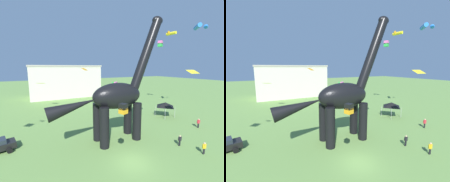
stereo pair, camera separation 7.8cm
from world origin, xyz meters
The scene contains 16 objects.
ground_plane centered at (0.00, 0.00, 0.00)m, with size 240.00×240.00×0.00m, color #6B9347.
dinosaur_sculpture centered at (1.04, 5.36, 6.27)m, with size 16.59×3.52×17.34m.
person_watching_child centered at (8.53, 10.61, 0.73)m, with size 0.45×0.20×1.21m.
person_photographer centered at (15.21, 2.62, 0.98)m, with size 0.61×0.27×1.62m.
person_strolling_adult centered at (7.38, 0.04, 0.88)m, with size 0.54×0.24×1.46m.
person_near_flyer centered at (8.29, -2.55, 0.89)m, with size 0.55×0.24×1.48m.
festival_canopy_tent centered at (14.71, 9.48, 2.54)m, with size 3.15×3.15×3.00m.
kite_trailing centered at (10.37, 1.10, 9.48)m, with size 1.62×1.22×0.49m.
kite_high_left centered at (-7.42, 25.94, 6.44)m, with size 2.13×1.98×2.10m.
kite_far_right centered at (1.07, 19.59, 9.67)m, with size 1.77×1.78×0.52m.
kite_drifting centered at (19.80, 13.77, 17.77)m, with size 2.17×2.46×0.71m.
kite_high_right centered at (7.02, 3.90, 13.27)m, with size 0.73×0.73×0.78m.
kite_far_left centered at (20.14, 7.14, 17.79)m, with size 2.91×2.85×0.82m.
kite_mid_left centered at (-2.38, -1.79, 6.69)m, with size 0.73×0.73×0.82m.
kite_apex centered at (11.86, 25.60, 5.78)m, with size 1.61×1.64×0.46m.
background_building_block centered at (1.07, 42.38, 5.38)m, with size 22.81×11.69×10.74m.
Camera 2 is at (-8.71, -12.07, 10.06)m, focal length 24.18 mm.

